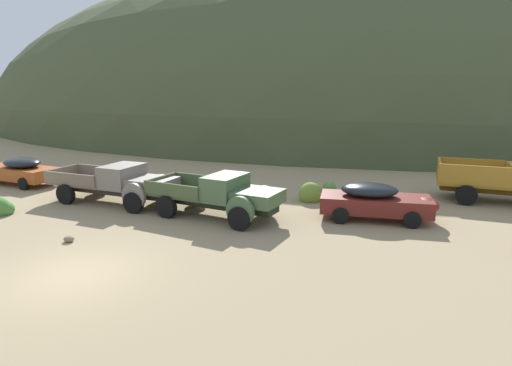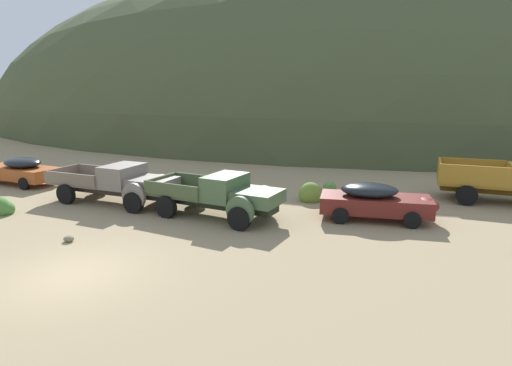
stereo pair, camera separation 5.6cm
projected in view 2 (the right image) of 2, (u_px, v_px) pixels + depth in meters
The scene contains 12 objects.
ground_plane at pixel (73, 275), 12.96m from camera, with size 300.00×300.00×0.00m, color #998460.
hill_distant at pixel (203, 113), 90.91m from camera, with size 76.14×77.66×36.33m, color #4C5633.
hill_center at pixel (365, 120), 71.33m from camera, with size 118.13×88.99×47.08m, color #424C2D.
car_oxide_orange at pixel (18, 170), 24.86m from camera, with size 5.16×2.99×1.57m.
truck_primer_gray at pixel (122, 183), 20.63m from camera, with size 6.82×3.65×1.89m.
truck_weathered_green at pixel (224, 196), 18.33m from camera, with size 6.25×3.90×1.89m.
car_oxblood at pixel (379, 201), 18.12m from camera, with size 4.86×2.19×1.57m.
bush_near_barrel at pixel (311, 195), 21.24m from camera, with size 1.17×1.06×1.21m.
bush_back_edge at pixel (378, 197), 21.50m from camera, with size 0.65×0.51×0.45m.
bush_between_trucks at pixel (330, 188), 23.36m from camera, with size 0.72×0.65×0.67m.
bush_lone_scrub at pixel (507, 190), 22.87m from camera, with size 0.57×0.46×0.52m.
rock_small at pixel (69, 239), 15.71m from camera, with size 0.38×0.34×0.23m, color #6F684F.
Camera 2 is at (7.37, -11.00, 5.53)m, focal length 30.35 mm.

